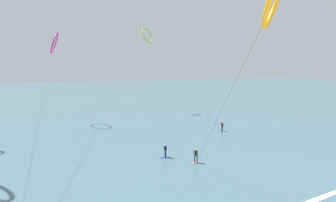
{
  "coord_description": "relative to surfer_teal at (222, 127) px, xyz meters",
  "views": [
    {
      "loc": [
        -9.39,
        -2.91,
        11.35
      ],
      "look_at": [
        0.0,
        21.42,
        7.83
      ],
      "focal_mm": 26.93,
      "sensor_mm": 36.0,
      "label": 1
    }
  ],
  "objects": [
    {
      "name": "surfer_coral",
      "position": [
        -11.13,
        -11.48,
        0.0
      ],
      "size": [
        1.4,
        0.66,
        1.7
      ],
      "rotation": [
        0.0,
        0.0,
        2.76
      ],
      "color": "#EA7260",
      "rests_on": "ground"
    },
    {
      "name": "surfer_cobalt",
      "position": [
        -13.9,
        -8.59,
        0.0
      ],
      "size": [
        1.4,
        0.73,
        1.7
      ],
      "rotation": [
        0.0,
        0.0,
        4.06
      ],
      "color": "#2647B7",
      "rests_on": "ground"
    },
    {
      "name": "sea_water",
      "position": [
        -15.14,
        72.32,
        -0.78
      ],
      "size": [
        400.0,
        200.0,
        0.08
      ],
      "primitive_type": "cube",
      "color": "#476B75",
      "rests_on": "ground"
    },
    {
      "name": "kite_lime",
      "position": [
        -6.12,
        24.89,
        18.29
      ],
      "size": [
        8.29,
        27.05,
        21.18
      ],
      "rotation": [
        0.0,
        0.0,
        0.76
      ],
      "color": "#8CC62D",
      "rests_on": "ground"
    },
    {
      "name": "kite_magenta",
      "position": [
        -27.25,
        19.27,
        15.25
      ],
      "size": [
        1.9,
        46.4,
        18.28
      ],
      "rotation": [
        0.0,
        0.0,
        4.68
      ],
      "color": "#CC288E",
      "rests_on": "ground"
    },
    {
      "name": "surfer_teal",
      "position": [
        0.0,
        0.0,
        0.0
      ],
      "size": [
        1.4,
        0.61,
        1.7
      ],
      "rotation": [
        0.0,
        0.0,
        4.59
      ],
      "color": "teal",
      "rests_on": "ground"
    }
  ]
}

